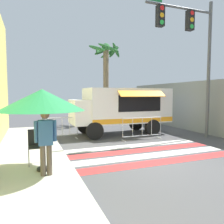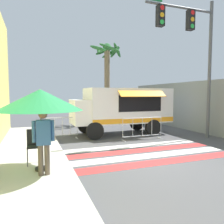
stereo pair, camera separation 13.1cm
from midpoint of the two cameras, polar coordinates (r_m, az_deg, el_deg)
The scene contains 11 objects.
ground_plane at distance 7.58m, azimuth 10.18°, elevation -11.85°, with size 60.00×60.00×0.00m, color #4C4C4F.
concrete_wall_right at distance 12.92m, azimuth 23.86°, elevation 1.13°, with size 0.20×16.00×2.91m.
crosswalk_painted at distance 8.14m, azimuth 7.77°, elevation -10.65°, with size 6.40×2.84×0.01m.
food_truck at distance 11.69m, azimuth 2.55°, elevation 1.33°, with size 5.25×2.48×2.47m.
traffic_signal_pole at distance 11.34m, azimuth 20.40°, elevation 16.99°, with size 3.76×0.29×6.59m.
patio_umbrella at distance 5.93m, azimuth -17.63°, elevation 2.98°, with size 2.19×2.19×2.13m.
folding_chair at distance 6.75m, azimuth -19.02°, elevation -7.59°, with size 0.43×0.43×0.98m.
vendor_person at distance 5.62m, azimuth -16.83°, elevation -6.65°, with size 0.53×0.21×1.62m.
barricade_front at distance 10.45m, azimuth 8.31°, elevation -4.35°, with size 2.05×0.44×1.06m.
barricade_side at distance 10.71m, azimuth -12.46°, elevation -4.29°, with size 1.48×0.44×1.06m.
palm_tree at distance 16.14m, azimuth -1.03°, elevation 11.16°, with size 2.46×2.41×5.84m.
Camera 2 is at (-3.65, -6.29, 2.12)m, focal length 35.00 mm.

